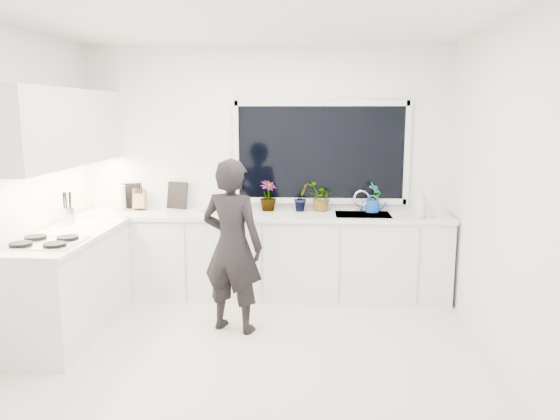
{
  "coord_description": "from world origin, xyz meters",
  "views": [
    {
      "loc": [
        0.51,
        -4.26,
        2.0
      ],
      "look_at": [
        0.23,
        0.4,
        1.15
      ],
      "focal_mm": 35.0,
      "sensor_mm": 36.0,
      "label": 1
    }
  ],
  "objects": [
    {
      "name": "floor",
      "position": [
        0.0,
        0.0,
        -0.01
      ],
      "size": [
        4.0,
        3.5,
        0.02
      ],
      "primitive_type": "cube",
      "color": "beige",
      "rests_on": "ground"
    },
    {
      "name": "wall_back",
      "position": [
        0.0,
        1.76,
        1.35
      ],
      "size": [
        4.0,
        0.02,
        2.7
      ],
      "primitive_type": "cube",
      "color": "white",
      "rests_on": "ground"
    },
    {
      "name": "wall_left",
      "position": [
        -2.01,
        0.0,
        1.35
      ],
      "size": [
        0.02,
        3.5,
        2.7
      ],
      "primitive_type": "cube",
      "color": "white",
      "rests_on": "ground"
    },
    {
      "name": "wall_right",
      "position": [
        2.01,
        0.0,
        1.35
      ],
      "size": [
        0.02,
        3.5,
        2.7
      ],
      "primitive_type": "cube",
      "color": "white",
      "rests_on": "ground"
    },
    {
      "name": "ceiling",
      "position": [
        0.0,
        0.0,
        2.71
      ],
      "size": [
        4.0,
        3.5,
        0.02
      ],
      "primitive_type": "cube",
      "color": "white",
      "rests_on": "wall_back"
    },
    {
      "name": "window",
      "position": [
        0.6,
        1.73,
        1.55
      ],
      "size": [
        1.8,
        0.02,
        1.0
      ],
      "primitive_type": "cube",
      "color": "black",
      "rests_on": "wall_back"
    },
    {
      "name": "base_cabinets_back",
      "position": [
        0.0,
        1.45,
        0.44
      ],
      "size": [
        3.92,
        0.58,
        0.88
      ],
      "primitive_type": "cube",
      "color": "white",
      "rests_on": "floor"
    },
    {
      "name": "base_cabinets_left",
      "position": [
        -1.67,
        0.35,
        0.44
      ],
      "size": [
        0.58,
        1.6,
        0.88
      ],
      "primitive_type": "cube",
      "color": "white",
      "rests_on": "floor"
    },
    {
      "name": "countertop_back",
      "position": [
        0.0,
        1.44,
        0.9
      ],
      "size": [
        3.94,
        0.62,
        0.04
      ],
      "primitive_type": "cube",
      "color": "silver",
      "rests_on": "base_cabinets_back"
    },
    {
      "name": "countertop_left",
      "position": [
        -1.67,
        0.35,
        0.9
      ],
      "size": [
        0.62,
        1.6,
        0.04
      ],
      "primitive_type": "cube",
      "color": "silver",
      "rests_on": "base_cabinets_left"
    },
    {
      "name": "upper_cabinets",
      "position": [
        -1.79,
        0.7,
        1.85
      ],
      "size": [
        0.34,
        2.1,
        0.7
      ],
      "primitive_type": "cube",
      "color": "white",
      "rests_on": "wall_left"
    },
    {
      "name": "sink",
      "position": [
        1.05,
        1.45,
        0.87
      ],
      "size": [
        0.58,
        0.42,
        0.14
      ],
      "primitive_type": "cube",
      "color": "silver",
      "rests_on": "countertop_back"
    },
    {
      "name": "faucet",
      "position": [
        1.05,
        1.65,
        1.03
      ],
      "size": [
        0.03,
        0.03,
        0.22
      ],
      "primitive_type": "cylinder",
      "color": "silver",
      "rests_on": "countertop_back"
    },
    {
      "name": "stovetop",
      "position": [
        -1.69,
        -0.0,
        0.94
      ],
      "size": [
        0.56,
        0.48,
        0.03
      ],
      "primitive_type": "cube",
      "color": "black",
      "rests_on": "countertop_left"
    },
    {
      "name": "person",
      "position": [
        -0.21,
        0.5,
        0.8
      ],
      "size": [
        0.67,
        0.54,
        1.59
      ],
      "primitive_type": "imported",
      "rotation": [
        0.0,
        0.0,
        2.82
      ],
      "color": "black",
      "rests_on": "floor"
    },
    {
      "name": "pizza_tray",
      "position": [
        -0.43,
        1.42,
        0.94
      ],
      "size": [
        0.55,
        0.47,
        0.03
      ],
      "primitive_type": "cube",
      "rotation": [
        0.0,
        0.0,
        -0.28
      ],
      "color": "#B1B1B6",
      "rests_on": "countertop_back"
    },
    {
      "name": "pizza",
      "position": [
        -0.43,
        1.42,
        0.95
      ],
      "size": [
        0.5,
        0.42,
        0.01
      ],
      "primitive_type": "cube",
      "rotation": [
        0.0,
        0.0,
        -0.28
      ],
      "color": "#A82016",
      "rests_on": "pizza_tray"
    },
    {
      "name": "watering_can",
      "position": [
        1.16,
        1.61,
        0.98
      ],
      "size": [
        0.15,
        0.15,
        0.13
      ],
      "primitive_type": "cylinder",
      "rotation": [
        0.0,
        0.0,
        0.08
      ],
      "color": "#1248AE",
      "rests_on": "countertop_back"
    },
    {
      "name": "paper_towel_roll",
      "position": [
        -1.6,
        1.55,
        1.05
      ],
      "size": [
        0.12,
        0.12,
        0.26
      ],
      "primitive_type": "cylinder",
      "rotation": [
        0.0,
        0.0,
        -0.07
      ],
      "color": "white",
      "rests_on": "countertop_back"
    },
    {
      "name": "knife_block",
      "position": [
        -1.39,
        1.59,
        1.03
      ],
      "size": [
        0.14,
        0.11,
        0.22
      ],
      "primitive_type": "cube",
      "rotation": [
        0.0,
        0.0,
        0.06
      ],
      "color": "#A0814A",
      "rests_on": "countertop_back"
    },
    {
      "name": "utensil_crock",
      "position": [
        -1.85,
        0.8,
        1.0
      ],
      "size": [
        0.17,
        0.17,
        0.16
      ],
      "primitive_type": "cylinder",
      "rotation": [
        0.0,
        0.0,
        -0.37
      ],
      "color": "silver",
      "rests_on": "countertop_left"
    },
    {
      "name": "picture_frame_large",
      "position": [
        -1.53,
        1.69,
        1.06
      ],
      "size": [
        0.22,
        0.08,
        0.28
      ],
      "primitive_type": "cube",
      "rotation": [
        0.0,
        0.0,
        0.29
      ],
      "color": "black",
      "rests_on": "countertop_back"
    },
    {
      "name": "picture_frame_small",
      "position": [
        -1.0,
        1.69,
        1.07
      ],
      "size": [
        0.24,
        0.1,
        0.3
      ],
      "primitive_type": "cube",
      "rotation": [
        0.0,
        0.0,
        -0.34
      ],
      "color": "black",
      "rests_on": "countertop_back"
    },
    {
      "name": "herb_plants",
      "position": [
        0.51,
        1.61,
        1.08
      ],
      "size": [
        1.38,
        0.37,
        0.33
      ],
      "color": "#26662D",
      "rests_on": "countertop_back"
    },
    {
      "name": "soap_bottles",
      "position": [
        1.63,
        1.3,
        1.06
      ],
      "size": [
        0.21,
        0.14,
        0.32
      ],
      "color": "#D8BF66",
      "rests_on": "countertop_back"
    }
  ]
}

